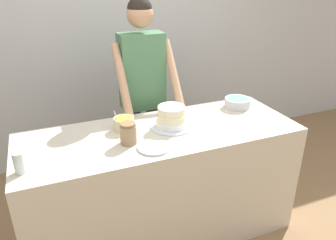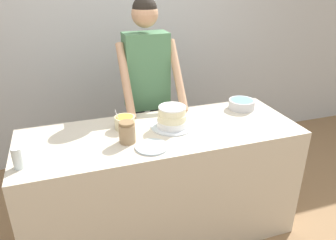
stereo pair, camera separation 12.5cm
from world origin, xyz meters
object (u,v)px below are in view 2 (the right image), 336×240
at_px(frosting_bowl_blue, 242,104).
at_px(ceramic_plate, 152,147).
at_px(person_baker, 147,80).
at_px(drinking_glass, 18,158).
at_px(stoneware_jar, 127,132).
at_px(frosting_bowl_orange, 125,122).
at_px(cake, 172,118).

distance_m(frosting_bowl_blue, ceramic_plate, 0.96).
height_order(person_baker, drinking_glass, person_baker).
xyz_separation_m(person_baker, stoneware_jar, (-0.32, -0.68, -0.12)).
height_order(frosting_bowl_orange, frosting_bowl_blue, frosting_bowl_orange).
xyz_separation_m(cake, frosting_bowl_orange, (-0.33, 0.09, -0.02)).
height_order(cake, stoneware_jar, cake).
xyz_separation_m(frosting_bowl_orange, drinking_glass, (-0.68, -0.32, 0.02)).
xyz_separation_m(frosting_bowl_blue, drinking_glass, (-1.66, -0.37, 0.02)).
bearing_deg(cake, ceramic_plate, -132.24).
relative_size(frosting_bowl_orange, frosting_bowl_blue, 0.70).
xyz_separation_m(drinking_glass, stoneware_jar, (0.65, 0.11, 0.01)).
bearing_deg(frosting_bowl_orange, cake, -15.56).
bearing_deg(frosting_bowl_blue, cake, -167.32).
xyz_separation_m(cake, drinking_glass, (-1.01, -0.23, -0.01)).
relative_size(person_baker, stoneware_jar, 12.10).
bearing_deg(ceramic_plate, cake, 47.76).
relative_size(frosting_bowl_orange, stoneware_jar, 1.01).
relative_size(drinking_glass, stoneware_jar, 0.89).
bearing_deg(drinking_glass, stoneware_jar, 9.16).
height_order(cake, drinking_glass, cake).
xyz_separation_m(frosting_bowl_blue, stoneware_jar, (-1.01, -0.27, 0.03)).
relative_size(person_baker, drinking_glass, 13.61).
bearing_deg(person_baker, frosting_bowl_blue, -31.22).
bearing_deg(frosting_bowl_orange, drinking_glass, -155.03).
distance_m(cake, ceramic_plate, 0.34).
distance_m(ceramic_plate, stoneware_jar, 0.19).
distance_m(person_baker, frosting_bowl_blue, 0.81).
height_order(frosting_bowl_blue, drinking_glass, drinking_glass).
distance_m(person_baker, ceramic_plate, 0.85).
bearing_deg(person_baker, drinking_glass, -141.15).
height_order(frosting_bowl_blue, stoneware_jar, stoneware_jar).
relative_size(ceramic_plate, stoneware_jar, 1.48).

